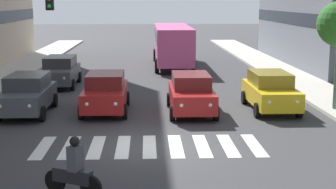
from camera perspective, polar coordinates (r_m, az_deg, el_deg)
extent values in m
plane|color=#38383A|center=(17.55, -2.08, -5.79)|extent=(180.00, 180.00, 0.00)
cube|color=silver|center=(17.93, 9.56, -5.56)|extent=(0.45, 2.80, 0.01)
cube|color=silver|center=(17.77, 6.71, -5.64)|extent=(0.45, 2.80, 0.01)
cube|color=silver|center=(17.65, 3.81, -5.70)|extent=(0.45, 2.80, 0.01)
cube|color=silver|center=(17.58, 0.87, -5.74)|extent=(0.45, 2.80, 0.01)
cube|color=silver|center=(17.55, -2.08, -5.77)|extent=(0.45, 2.80, 0.01)
cube|color=silver|center=(17.57, -5.03, -5.79)|extent=(0.45, 2.80, 0.01)
cube|color=silver|center=(17.63, -7.96, -5.79)|extent=(0.45, 2.80, 0.01)
cube|color=silver|center=(17.74, -10.87, -5.78)|extent=(0.45, 2.80, 0.01)
cube|color=silver|center=(17.90, -13.74, -5.75)|extent=(0.45, 2.80, 0.01)
cube|color=gold|center=(23.49, 11.34, -0.01)|extent=(1.80, 4.40, 0.80)
cube|color=olive|center=(23.57, 11.28, 1.75)|extent=(1.58, 2.46, 0.60)
cylinder|color=black|center=(22.43, 14.41, -1.67)|extent=(0.22, 0.64, 0.64)
cylinder|color=black|center=(21.98, 9.91, -1.74)|extent=(0.22, 0.64, 0.64)
cylinder|color=black|center=(25.17, 12.52, -0.29)|extent=(0.22, 0.64, 0.64)
cylinder|color=black|center=(24.77, 8.49, -0.32)|extent=(0.22, 0.64, 0.64)
sphere|color=white|center=(21.59, 14.17, -0.83)|extent=(0.18, 0.18, 0.18)
sphere|color=white|center=(21.29, 11.19, -0.86)|extent=(0.18, 0.18, 0.18)
cube|color=maroon|center=(22.49, 2.60, -0.28)|extent=(1.80, 4.40, 0.80)
cube|color=maroon|center=(22.57, 2.57, 1.57)|extent=(1.58, 2.46, 0.60)
cylinder|color=black|center=(21.26, 5.35, -2.05)|extent=(0.22, 0.64, 0.64)
cylinder|color=black|center=(21.09, 0.49, -2.10)|extent=(0.22, 0.64, 0.64)
cylinder|color=black|center=(24.08, 4.43, -0.55)|extent=(0.22, 0.64, 0.64)
cylinder|color=black|center=(23.93, 0.14, -0.58)|extent=(0.22, 0.64, 0.64)
sphere|color=white|center=(20.44, 4.73, -1.17)|extent=(0.18, 0.18, 0.18)
sphere|color=white|center=(20.33, 1.51, -1.20)|extent=(0.18, 0.18, 0.18)
cube|color=maroon|center=(22.87, -6.98, -0.16)|extent=(1.80, 4.40, 0.80)
cube|color=maroon|center=(22.95, -6.98, 1.65)|extent=(1.58, 2.46, 0.60)
cylinder|color=black|center=(21.48, -4.86, -1.91)|extent=(0.22, 0.64, 0.64)
cylinder|color=black|center=(21.63, -9.63, -1.93)|extent=(0.22, 0.64, 0.64)
cylinder|color=black|center=(24.32, -4.58, -0.44)|extent=(0.22, 0.64, 0.64)
cylinder|color=black|center=(24.45, -8.79, -0.47)|extent=(0.22, 0.64, 0.64)
sphere|color=white|center=(20.71, -5.86, -1.03)|extent=(0.18, 0.18, 0.18)
sphere|color=white|center=(20.81, -9.02, -1.05)|extent=(0.18, 0.18, 0.18)
cube|color=#474C51|center=(23.12, -15.38, -0.35)|extent=(1.80, 4.40, 0.80)
cube|color=#343639|center=(23.19, -15.36, 1.44)|extent=(1.58, 2.46, 0.60)
cylinder|color=black|center=(21.62, -13.85, -2.10)|extent=(0.22, 0.64, 0.64)
cylinder|color=black|center=(24.41, -12.53, -0.62)|extent=(0.22, 0.64, 0.64)
cylinder|color=black|center=(24.79, -16.63, -0.64)|extent=(0.22, 0.64, 0.64)
sphere|color=white|center=(20.92, -15.15, -1.23)|extent=(0.18, 0.18, 0.18)
sphere|color=white|center=(21.20, -18.19, -1.24)|extent=(0.18, 0.18, 0.18)
cube|color=#474C51|center=(30.10, -11.92, 2.25)|extent=(1.80, 4.40, 0.80)
cube|color=#343639|center=(30.21, -11.91, 3.62)|extent=(1.58, 2.46, 0.60)
cylinder|color=black|center=(28.60, -10.59, 1.06)|extent=(0.22, 0.64, 0.64)
cylinder|color=black|center=(28.91, -14.12, 1.02)|extent=(0.22, 0.64, 0.64)
cylinder|color=black|center=(31.44, -9.85, 1.93)|extent=(0.22, 0.64, 0.64)
cylinder|color=black|center=(31.73, -13.08, 1.89)|extent=(0.22, 0.64, 0.64)
sphere|color=white|center=(27.90, -11.48, 1.79)|extent=(0.18, 0.18, 0.18)
sphere|color=white|center=(28.10, -13.80, 1.76)|extent=(0.18, 0.18, 0.18)
cube|color=#DB5193|center=(38.49, 0.50, 5.77)|extent=(2.50, 10.50, 2.50)
cube|color=black|center=(38.45, 0.51, 6.59)|extent=(2.52, 9.87, 0.80)
cylinder|color=black|center=(35.06, 2.85, 3.24)|extent=(0.28, 1.00, 1.00)
cylinder|color=black|center=(34.92, -1.24, 3.22)|extent=(0.28, 1.00, 1.00)
cylinder|color=black|center=(41.81, 2.00, 4.42)|extent=(0.28, 1.00, 1.00)
cylinder|color=black|center=(41.70, -1.44, 4.41)|extent=(0.28, 1.00, 1.00)
cylinder|color=black|center=(13.76, -12.44, -9.37)|extent=(0.58, 0.37, 0.60)
cylinder|color=black|center=(13.15, -8.57, -10.19)|extent=(0.58, 0.37, 0.60)
cube|color=#232328|center=(13.37, -10.58, -8.89)|extent=(1.09, 0.72, 0.36)
cube|color=#4C4C51|center=(13.17, -10.29, -6.99)|extent=(0.41, 0.45, 0.64)
sphere|color=black|center=(13.04, -10.36, -5.15)|extent=(0.26, 0.26, 0.26)
sphere|color=green|center=(17.70, -13.10, 9.55)|extent=(0.14, 0.14, 0.14)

